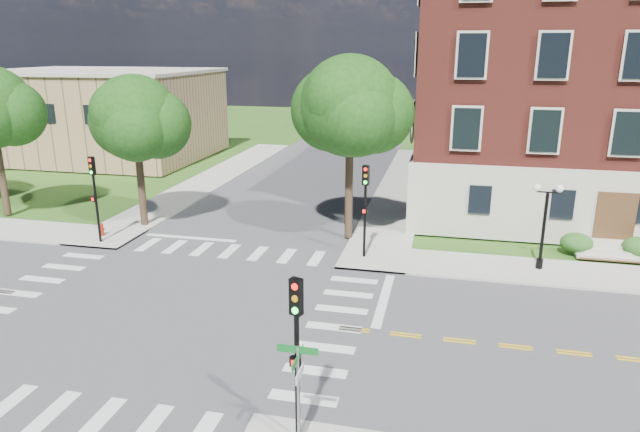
% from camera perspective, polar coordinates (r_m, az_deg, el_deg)
% --- Properties ---
extents(ground, '(160.00, 160.00, 0.00)m').
position_cam_1_polar(ground, '(25.03, -15.18, -9.02)').
color(ground, '#2B5618').
rests_on(ground, ground).
extents(road_ew, '(90.00, 12.00, 0.01)m').
position_cam_1_polar(road_ew, '(25.03, -15.18, -9.01)').
color(road_ew, '#3D3D3F').
rests_on(road_ew, ground).
extents(road_ns, '(12.00, 90.00, 0.01)m').
position_cam_1_polar(road_ns, '(25.03, -15.18, -9.00)').
color(road_ns, '#3D3D3F').
rests_on(road_ns, ground).
extents(sidewalk_ne, '(34.00, 34.00, 0.12)m').
position_cam_1_polar(sidewalk_ne, '(36.91, 18.88, -0.85)').
color(sidewalk_ne, '#9E9B93').
rests_on(sidewalk_ne, ground).
extents(sidewalk_nw, '(34.00, 34.00, 0.12)m').
position_cam_1_polar(sidewalk_nw, '(45.25, -23.50, 1.79)').
color(sidewalk_nw, '#9E9B93').
rests_on(sidewalk_nw, ground).
extents(crosswalk_east, '(2.20, 10.20, 0.02)m').
position_cam_1_polar(crosswalk_east, '(22.75, 1.41, -11.10)').
color(crosswalk_east, silver).
rests_on(crosswalk_east, ground).
extents(stop_bar_east, '(0.40, 5.50, 0.00)m').
position_cam_1_polar(stop_bar_east, '(25.20, 6.39, -8.32)').
color(stop_bar_east, silver).
rests_on(stop_bar_east, ground).
extents(secondary_building, '(20.40, 15.40, 8.30)m').
position_cam_1_polar(secondary_building, '(60.11, -21.00, 9.54)').
color(secondary_building, '#9A7F55').
rests_on(secondary_building, ground).
extents(tree_c, '(5.01, 5.01, 8.98)m').
position_cam_1_polar(tree_c, '(35.15, -18.00, 9.27)').
color(tree_c, black).
rests_on(tree_c, ground).
extents(tree_d, '(5.47, 5.47, 10.12)m').
position_cam_1_polar(tree_d, '(31.08, 3.04, 10.88)').
color(tree_d, black).
rests_on(tree_d, ground).
extents(traffic_signal_se, '(0.38, 0.45, 4.80)m').
position_cam_1_polar(traffic_signal_se, '(15.32, -2.35, -12.28)').
color(traffic_signal_se, black).
rests_on(traffic_signal_se, ground).
extents(traffic_signal_ne, '(0.37, 0.43, 4.80)m').
position_cam_1_polar(traffic_signal_ne, '(28.76, 4.55, 1.67)').
color(traffic_signal_ne, black).
rests_on(traffic_signal_ne, ground).
extents(traffic_signal_nw, '(0.38, 0.45, 4.80)m').
position_cam_1_polar(traffic_signal_nw, '(33.28, -21.63, 2.60)').
color(traffic_signal_nw, black).
rests_on(traffic_signal_nw, ground).
extents(twin_lamp_west, '(1.36, 0.36, 4.23)m').
position_cam_1_polar(twin_lamp_west, '(29.34, 21.53, -0.51)').
color(twin_lamp_west, black).
rests_on(twin_lamp_west, ground).
extents(street_sign_pole, '(1.10, 1.10, 3.10)m').
position_cam_1_polar(street_sign_pole, '(15.44, -2.19, -15.83)').
color(street_sign_pole, gray).
rests_on(street_sign_pole, ground).
extents(fire_hydrant, '(0.35, 0.35, 0.75)m').
position_cam_1_polar(fire_hydrant, '(35.07, -21.00, -1.27)').
color(fire_hydrant, maroon).
rests_on(fire_hydrant, ground).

